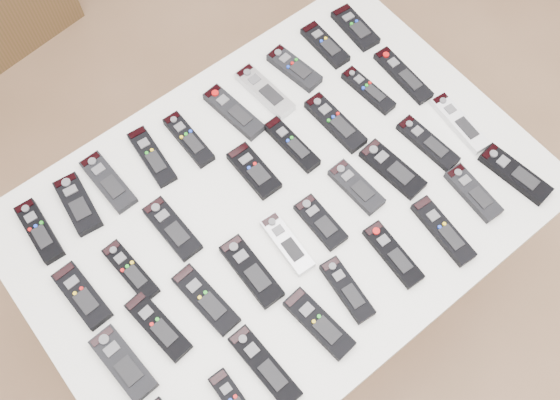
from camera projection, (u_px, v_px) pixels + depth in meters
ground at (276, 349)px, 2.14m from camera, size 4.00×4.00×0.00m
table at (280, 213)px, 1.57m from camera, size 1.25×0.88×0.78m
remote_0 at (39, 231)px, 1.47m from camera, size 0.06×0.17×0.02m
remote_1 at (78, 204)px, 1.50m from camera, size 0.08×0.16×0.02m
remote_2 at (108, 182)px, 1.53m from camera, size 0.06×0.18×0.02m
remote_3 at (152, 157)px, 1.56m from camera, size 0.06×0.18×0.02m
remote_4 at (189, 139)px, 1.58m from camera, size 0.05×0.17×0.02m
remote_5 at (234, 112)px, 1.62m from camera, size 0.07×0.19×0.02m
remote_6 at (265, 92)px, 1.64m from camera, size 0.06×0.19×0.02m
remote_7 at (294, 68)px, 1.68m from camera, size 0.07×0.16×0.02m
remote_8 at (325, 45)px, 1.71m from camera, size 0.05×0.16×0.02m
remote_9 at (355, 28)px, 1.74m from camera, size 0.07×0.16×0.02m
remote_10 at (82, 295)px, 1.41m from camera, size 0.07×0.17×0.02m
remote_11 at (131, 271)px, 1.43m from camera, size 0.06×0.17×0.02m
remote_12 at (172, 229)px, 1.48m from camera, size 0.06×0.17×0.02m
remote_13 at (254, 171)px, 1.54m from camera, size 0.06×0.15×0.02m
remote_14 at (292, 145)px, 1.58m from camera, size 0.05×0.17×0.02m
remote_15 at (335, 123)px, 1.60m from camera, size 0.06×0.19×0.02m
remote_16 at (368, 90)px, 1.65m from camera, size 0.05×0.17×0.02m
remote_17 at (403, 75)px, 1.67m from camera, size 0.06×0.19×0.02m
remote_18 at (123, 363)px, 1.34m from camera, size 0.07×0.18×0.02m
remote_19 at (158, 326)px, 1.38m from camera, size 0.07×0.18×0.02m
remote_20 at (206, 299)px, 1.41m from camera, size 0.07×0.18×0.02m
remote_21 at (251, 271)px, 1.43m from camera, size 0.06×0.18×0.02m
remote_22 at (287, 244)px, 1.46m from camera, size 0.06×0.16×0.02m
remote_23 at (321, 222)px, 1.49m from camera, size 0.06×0.14×0.02m
remote_24 at (356, 187)px, 1.53m from camera, size 0.06×0.15×0.02m
remote_25 at (392, 169)px, 1.55m from camera, size 0.08×0.18×0.02m
remote_26 at (428, 143)px, 1.58m from camera, size 0.06×0.18×0.02m
remote_27 at (459, 123)px, 1.60m from camera, size 0.07×0.19×0.02m
remote_30 at (265, 366)px, 1.34m from camera, size 0.06×0.20×0.02m
remote_31 at (319, 323)px, 1.38m from camera, size 0.07×0.18×0.02m
remote_32 at (347, 290)px, 1.41m from camera, size 0.06×0.16×0.02m
remote_33 at (393, 254)px, 1.45m from camera, size 0.06×0.17×0.02m
remote_34 at (443, 231)px, 1.48m from camera, size 0.06×0.19×0.02m
remote_35 at (473, 193)px, 1.52m from camera, size 0.06×0.16×0.02m
remote_36 at (515, 174)px, 1.54m from camera, size 0.08×0.19×0.02m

